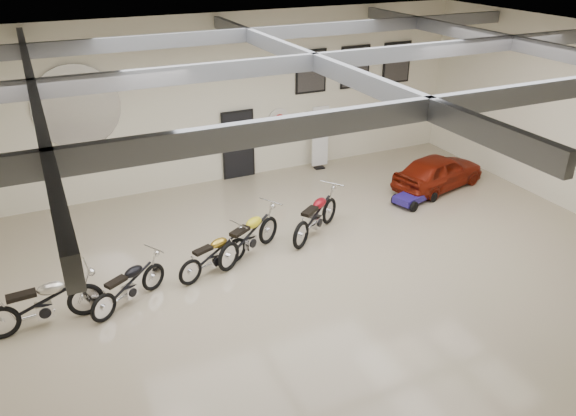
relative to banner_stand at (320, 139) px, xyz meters
name	(u,v)px	position (x,y,z in m)	size (l,w,h in m)	color
floor	(310,272)	(-3.14, -5.50, -1.01)	(16.00, 12.00, 0.01)	tan
ceiling	(315,48)	(-3.14, -5.50, 3.99)	(16.00, 12.00, 0.01)	slate
back_wall	(220,101)	(-3.14, 0.50, 1.49)	(16.00, 0.02, 5.00)	#EEE8CD
ceiling_beams	(314,62)	(-3.14, -5.50, 3.74)	(15.80, 11.80, 0.32)	slate
door	(238,145)	(-2.64, 0.45, 0.04)	(0.92, 0.08, 2.10)	black
logo_plaque	(77,107)	(-7.14, 0.45, 1.79)	(2.30, 0.06, 1.16)	silver
poster_left	(311,71)	(-0.14, 0.46, 2.09)	(1.05, 0.08, 1.35)	black
poster_mid	(355,67)	(1.46, 0.46, 2.09)	(1.05, 0.08, 1.35)	black
poster_right	(397,62)	(3.06, 0.46, 2.09)	(1.05, 0.08, 1.35)	black
oil_sign	(279,119)	(-1.24, 0.45, 0.69)	(0.72, 0.10, 0.72)	white
banner_stand	(320,139)	(0.00, 0.00, 0.00)	(0.55, 0.22, 2.01)	white
motorcycle_silver	(42,302)	(-8.72, -5.06, -0.43)	(2.22, 0.69, 1.15)	silver
motorcycle_black	(128,284)	(-7.09, -5.02, -0.51)	(1.90, 0.59, 0.99)	silver
motorcycle_gold	(213,254)	(-5.12, -4.59, -0.52)	(1.88, 0.58, 0.98)	silver
motorcycle_yellow	(249,235)	(-4.13, -4.23, -0.44)	(2.17, 0.67, 1.13)	silver
motorcycle_red	(316,215)	(-2.22, -3.97, -0.44)	(2.19, 0.68, 1.14)	silver
go_kart	(418,192)	(1.37, -3.44, -0.71)	(1.65, 0.74, 0.60)	navy
vintage_car	(438,171)	(2.51, -2.89, -0.48)	(3.12, 1.26, 1.06)	maroon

